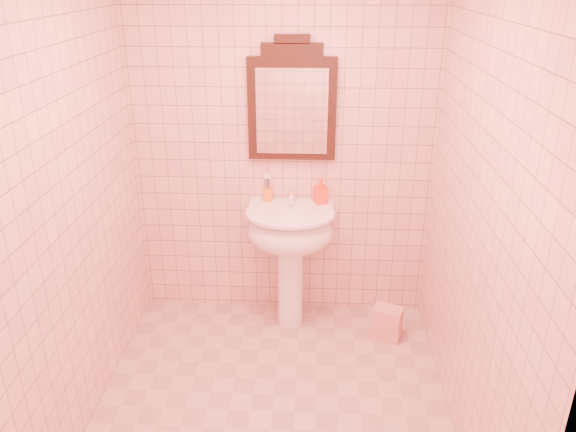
# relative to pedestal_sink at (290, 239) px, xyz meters

# --- Properties ---
(floor) EXTENTS (2.20, 2.20, 0.00)m
(floor) POSITION_rel_pedestal_sink_xyz_m (-0.06, -0.87, -0.66)
(floor) COLOR tan
(floor) RESTS_ON ground
(back_wall) EXTENTS (2.00, 0.02, 2.50)m
(back_wall) POSITION_rel_pedestal_sink_xyz_m (-0.06, 0.23, 0.59)
(back_wall) COLOR beige
(back_wall) RESTS_ON floor
(pedestal_sink) EXTENTS (0.58, 0.58, 0.86)m
(pedestal_sink) POSITION_rel_pedestal_sink_xyz_m (0.00, 0.00, 0.00)
(pedestal_sink) COLOR white
(pedestal_sink) RESTS_ON floor
(faucet) EXTENTS (0.04, 0.16, 0.11)m
(faucet) POSITION_rel_pedestal_sink_xyz_m (0.00, 0.14, 0.26)
(faucet) COLOR white
(faucet) RESTS_ON pedestal_sink
(mirror) EXTENTS (0.56, 0.06, 0.79)m
(mirror) POSITION_rel_pedestal_sink_xyz_m (0.00, 0.20, 0.86)
(mirror) COLOR black
(mirror) RESTS_ON back_wall
(toothbrush_cup) EXTENTS (0.07, 0.07, 0.16)m
(toothbrush_cup) POSITION_rel_pedestal_sink_xyz_m (-0.16, 0.18, 0.25)
(toothbrush_cup) COLOR orange
(toothbrush_cup) RESTS_ON pedestal_sink
(soap_dispenser) EXTENTS (0.10, 0.10, 0.17)m
(soap_dispenser) POSITION_rel_pedestal_sink_xyz_m (0.19, 0.15, 0.29)
(soap_dispenser) COLOR red
(soap_dispenser) RESTS_ON pedestal_sink
(towel) EXTENTS (0.22, 0.19, 0.23)m
(towel) POSITION_rel_pedestal_sink_xyz_m (0.66, -0.14, -0.55)
(towel) COLOR #E3A285
(towel) RESTS_ON floor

